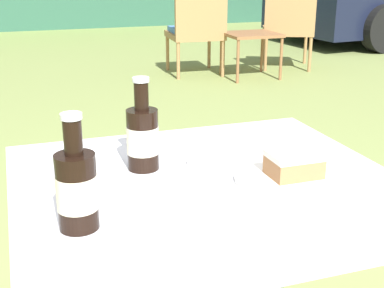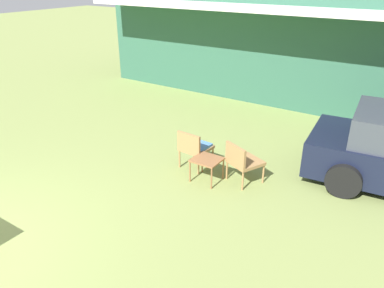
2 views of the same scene
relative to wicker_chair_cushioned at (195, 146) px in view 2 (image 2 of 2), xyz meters
name	(u,v)px [view 2 (image 2 of 2)]	position (x,y,z in m)	size (l,w,h in m)	color
cabin_building	(261,35)	(-1.45, 6.24, 1.23)	(9.33, 5.03, 3.36)	#2D5B47
wicker_chair_cushioned	(195,146)	(0.00, 0.00, 0.00)	(0.57, 0.58, 0.80)	#9E7547
wicker_chair_plain	(242,160)	(1.06, -0.02, 0.00)	(0.71, 0.72, 0.80)	#9E7547
garden_side_table	(207,161)	(0.48, -0.32, -0.06)	(0.52, 0.48, 0.46)	brown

